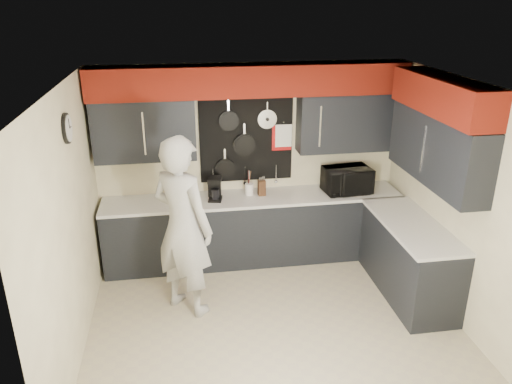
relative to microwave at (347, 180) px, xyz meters
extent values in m
plane|color=tan|center=(-1.25, -1.42, -1.09)|extent=(4.00, 4.00, 0.00)
cube|color=#FAF0C1|center=(-1.25, 0.33, 0.21)|extent=(4.00, 0.01, 2.60)
cube|color=black|center=(-2.58, 0.17, 0.74)|extent=(1.24, 0.32, 0.75)
cube|color=black|center=(0.03, 0.17, 0.74)|extent=(1.34, 0.32, 0.75)
cube|color=maroon|center=(-1.25, 0.15, 1.31)|extent=(3.94, 0.36, 0.38)
cube|color=black|center=(-1.30, 0.32, 0.54)|extent=(1.22, 0.03, 1.15)
cylinder|color=black|center=(-1.53, 0.28, 0.79)|extent=(0.26, 0.04, 0.26)
cylinder|color=black|center=(-1.33, 0.28, 0.46)|extent=(0.30, 0.04, 0.30)
cylinder|color=black|center=(-1.59, 0.28, 0.15)|extent=(0.27, 0.04, 0.27)
cylinder|color=silver|center=(-1.03, 0.28, 0.79)|extent=(0.25, 0.02, 0.25)
cube|color=#B00D0E|center=(-0.83, 0.30, 0.53)|extent=(0.26, 0.01, 0.34)
cube|color=white|center=(-0.81, 0.28, 0.56)|extent=(0.22, 0.01, 0.30)
cylinder|color=silver|center=(-1.75, 0.29, 0.04)|extent=(0.01, 0.01, 0.20)
cylinder|color=silver|center=(-1.32, 0.29, 0.04)|extent=(0.01, 0.01, 0.20)
cylinder|color=silver|center=(-0.90, 0.29, 0.04)|extent=(0.01, 0.01, 0.20)
cube|color=#FAF0C1|center=(0.75, -1.42, 0.21)|extent=(0.01, 3.50, 2.60)
cube|color=black|center=(0.59, -1.12, 0.74)|extent=(0.32, 1.70, 0.75)
cube|color=maroon|center=(0.57, -1.12, 1.31)|extent=(0.36, 1.70, 0.38)
cube|color=#FAF0C1|center=(-3.24, -1.42, 0.21)|extent=(0.01, 3.50, 2.60)
cylinder|color=black|center=(-3.23, -1.02, 1.09)|extent=(0.04, 0.30, 0.30)
cylinder|color=white|center=(-3.21, -1.02, 1.09)|extent=(0.01, 0.26, 0.26)
cube|color=black|center=(-1.25, 0.03, -0.65)|extent=(3.90, 0.60, 0.88)
cube|color=white|center=(-1.25, 0.02, -0.19)|extent=(3.90, 0.63, 0.04)
cube|color=black|center=(0.45, -1.07, -0.65)|extent=(0.60, 1.60, 0.88)
cube|color=white|center=(0.44, -1.07, -0.19)|extent=(0.63, 1.60, 0.04)
cube|color=black|center=(-1.25, -0.23, -1.04)|extent=(3.90, 0.06, 0.10)
imported|color=black|center=(0.00, 0.00, 0.00)|extent=(0.64, 0.47, 0.33)
cube|color=#321C10|center=(-1.13, 0.06, -0.07)|extent=(0.10, 0.10, 0.20)
cylinder|color=white|center=(-1.29, 0.11, -0.09)|extent=(0.12, 0.12, 0.15)
cube|color=black|center=(-1.75, -0.01, -0.15)|extent=(0.20, 0.23, 0.03)
cube|color=black|center=(-1.75, 0.06, -0.01)|extent=(0.17, 0.09, 0.28)
cube|color=black|center=(-1.75, -0.01, 0.11)|extent=(0.20, 0.23, 0.06)
cylinder|color=black|center=(-1.75, -0.03, -0.08)|extent=(0.10, 0.10, 0.13)
imported|color=#BBBBB8|center=(-2.18, -0.98, -0.06)|extent=(0.89, 0.87, 2.06)
camera|label=1|loc=(-2.16, -5.92, 2.30)|focal=35.00mm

